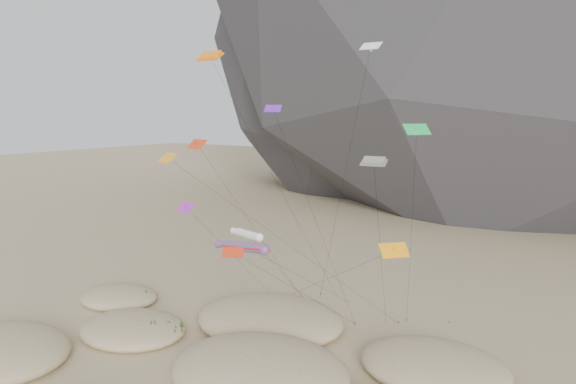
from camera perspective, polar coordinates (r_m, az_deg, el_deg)
The scene contains 8 objects.
dunes at distance 53.45m, azimuth -7.41°, elevation -16.55°, with size 50.17×37.41×4.41m.
dune_grass at distance 53.09m, azimuth -7.42°, elevation -16.62°, with size 41.35×28.11×1.52m.
kite_stakes at distance 66.98m, azimuth 6.50°, elevation -11.82°, with size 19.99×6.48×0.30m.
rainbow_tube_kite at distance 51.79m, azimuth -4.56°, elevation -5.58°, with size 7.01×20.07×11.55m.
white_tube_kite at distance 56.37m, azimuth -4.15°, elevation -4.31°, with size 5.99×14.58×11.51m.
orange_parafoil at distance 58.83m, azimuth -7.76°, elevation 13.21°, with size 7.30×17.18×29.12m.
multi_parafoil at distance 52.50m, azimuth 8.73°, elevation 2.90°, with size 2.54×7.56×18.94m.
delta_kites at distance 53.09m, azimuth -1.55°, elevation 1.59°, with size 29.37×23.53×28.85m.
Camera 1 is at (30.82, -32.31, 23.28)m, focal length 35.00 mm.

